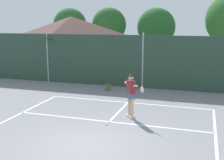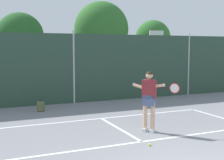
{
  "view_description": "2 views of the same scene",
  "coord_description": "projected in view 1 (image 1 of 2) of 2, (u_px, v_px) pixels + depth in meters",
  "views": [
    {
      "loc": [
        3.56,
        -8.32,
        4.02
      ],
      "look_at": [
        -0.59,
        4.7,
        1.28
      ],
      "focal_mm": 46.94,
      "sensor_mm": 36.0,
      "label": 1
    },
    {
      "loc": [
        -3.97,
        -4.66,
        2.55
      ],
      "look_at": [
        0.95,
        6.73,
        1.25
      ],
      "focal_mm": 48.92,
      "sensor_mm": 36.0,
      "label": 2
    }
  ],
  "objects": [
    {
      "name": "ground_plane",
      "position": [
        86.0,
        146.0,
        9.62
      ],
      "size": [
        120.0,
        120.0,
        0.0
      ],
      "primitive_type": "plane",
      "color": "gray"
    },
    {
      "name": "court_markings",
      "position": [
        93.0,
        138.0,
        10.22
      ],
      "size": [
        8.3,
        11.1,
        0.01
      ],
      "color": "white",
      "rests_on": "ground"
    },
    {
      "name": "chainlink_fence",
      "position": [
        143.0,
        62.0,
        17.71
      ],
      "size": [
        26.09,
        0.09,
        3.37
      ],
      "color": "#284233",
      "rests_on": "ground"
    },
    {
      "name": "clubhouse_building",
      "position": [
        72.0,
        44.0,
        22.71
      ],
      "size": [
        6.85,
        5.39,
        4.39
      ],
      "color": "silver",
      "rests_on": "ground"
    },
    {
      "name": "treeline_backdrop",
      "position": [
        178.0,
        24.0,
        27.34
      ],
      "size": [
        24.46,
        4.26,
        6.55
      ],
      "color": "brown",
      "rests_on": "ground"
    },
    {
      "name": "tennis_player",
      "position": [
        131.0,
        92.0,
        12.26
      ],
      "size": [
        1.08,
        1.03,
        1.85
      ],
      "color": "silver",
      "rests_on": "ground"
    },
    {
      "name": "tennis_ball",
      "position": [
        106.0,
        124.0,
        11.55
      ],
      "size": [
        0.07,
        0.07,
        0.07
      ],
      "primitive_type": "sphere",
      "color": "#CCE033",
      "rests_on": "ground"
    },
    {
      "name": "backpack_olive",
      "position": [
        108.0,
        87.0,
        17.28
      ],
      "size": [
        0.32,
        0.29,
        0.46
      ],
      "color": "#566038",
      "rests_on": "ground"
    }
  ]
}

